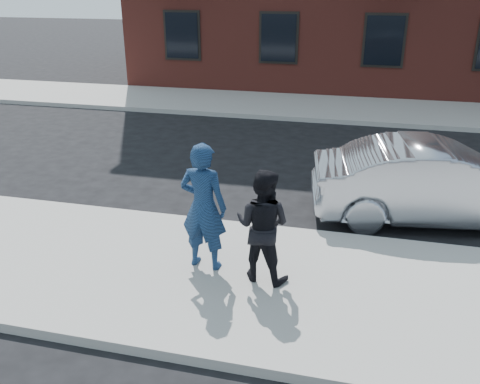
# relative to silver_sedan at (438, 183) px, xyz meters

# --- Properties ---
(ground) EXTENTS (100.00, 100.00, 0.00)m
(ground) POSITION_rel_silver_sedan_xyz_m (-1.06, -2.83, -0.75)
(ground) COLOR black
(ground) RESTS_ON ground
(near_sidewalk) EXTENTS (50.00, 3.50, 0.15)m
(near_sidewalk) POSITION_rel_silver_sedan_xyz_m (-1.06, -3.08, -0.68)
(near_sidewalk) COLOR #999791
(near_sidewalk) RESTS_ON ground
(near_curb) EXTENTS (50.00, 0.10, 0.15)m
(near_curb) POSITION_rel_silver_sedan_xyz_m (-1.06, -1.28, -0.68)
(near_curb) COLOR #999691
(near_curb) RESTS_ON ground
(far_sidewalk) EXTENTS (50.00, 3.50, 0.15)m
(far_sidewalk) POSITION_rel_silver_sedan_xyz_m (-1.06, 8.42, -0.68)
(far_sidewalk) COLOR #999791
(far_sidewalk) RESTS_ON ground
(far_curb) EXTENTS (50.00, 0.10, 0.15)m
(far_curb) POSITION_rel_silver_sedan_xyz_m (-1.06, 6.62, -0.68)
(far_curb) COLOR #999691
(far_curb) RESTS_ON ground
(silver_sedan) EXTENTS (4.75, 2.25, 1.51)m
(silver_sedan) POSITION_rel_silver_sedan_xyz_m (0.00, 0.00, 0.00)
(silver_sedan) COLOR #999BA3
(silver_sedan) RESTS_ON ground
(man_hoodie) EXTENTS (0.76, 0.57, 1.96)m
(man_hoodie) POSITION_rel_silver_sedan_xyz_m (-3.62, -2.83, 0.38)
(man_hoodie) COLOR navy
(man_hoodie) RESTS_ON near_sidewalk
(man_peacoat) EXTENTS (0.92, 0.78, 1.69)m
(man_peacoat) POSITION_rel_silver_sedan_xyz_m (-2.71, -2.95, 0.24)
(man_peacoat) COLOR black
(man_peacoat) RESTS_ON near_sidewalk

